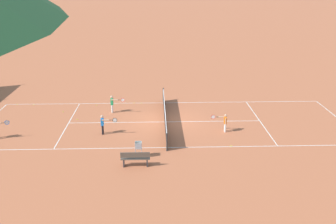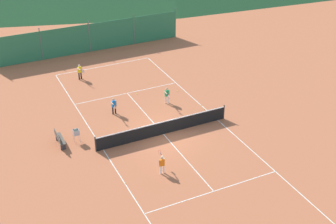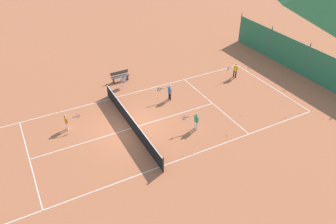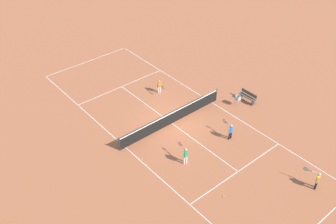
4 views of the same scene
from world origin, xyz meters
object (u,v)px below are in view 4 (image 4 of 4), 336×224
Objects in this scene: tennis_ball_service_box at (142,160)px; tennis_net at (172,118)px; tennis_ball_mid_court at (181,186)px; ball_hopper at (238,98)px; player_far_service at (159,86)px; tennis_ball_near_corner at (223,196)px; player_near_service at (317,179)px; player_far_baseline at (185,154)px; tennis_ball_alley_right at (226,171)px; courtside_bench at (248,96)px; tennis_ball_far_corner at (180,83)px; tennis_ball_by_net_right at (146,165)px; player_near_baseline at (230,130)px.

tennis_net is at bearing -156.88° from tennis_ball_service_box.
ball_hopper reaches higher than tennis_ball_mid_court.
tennis_ball_near_corner is (4.02, 10.90, -0.65)m from player_far_service.
player_near_service is 5.62m from tennis_ball_near_corner.
player_far_service is 17.55× the size of tennis_ball_mid_court.
player_far_service is at bearing -116.42° from tennis_net.
player_far_baseline is at bearing -138.14° from tennis_ball_mid_court.
tennis_ball_alley_right is 8.15m from courtside_bench.
tennis_ball_far_corner is 5.43m from ball_hopper.
tennis_ball_alley_right is at bearing 75.91° from player_far_service.
tennis_ball_alley_right is 7.38m from ball_hopper.
tennis_ball_far_corner is 10.08m from tennis_ball_by_net_right.
player_far_baseline is 2.86m from tennis_ball_service_box.
tennis_ball_mid_court is 1.00× the size of tennis_ball_by_net_right.
tennis_ball_service_box is at bearing -44.70° from player_far_baseline.
tennis_net is 5.53m from ball_hopper.
tennis_ball_by_net_right is (8.14, 5.95, 0.00)m from tennis_ball_far_corner.
player_near_baseline is 6.36m from tennis_ball_service_box.
tennis_ball_near_corner is 1.00× the size of tennis_ball_by_net_right.
player_far_service is at bearing -49.79° from courtside_bench.
player_near_service is at bearing 92.73° from player_far_service.
courtside_bench is (-2.27, 5.38, 0.42)m from tennis_ball_far_corner.
tennis_net is 7.48× the size of player_near_baseline.
player_far_baseline is 18.90× the size of tennis_ball_near_corner.
player_far_baseline is 8.27m from player_far_service.
tennis_ball_alley_right is (4.66, 9.64, 0.00)m from tennis_ball_far_corner.
player_far_baseline is 18.90× the size of tennis_ball_service_box.
tennis_ball_alley_right is 2.07m from tennis_ball_near_corner.
player_far_service is 6.27m from ball_hopper.
tennis_net is at bearing 63.58° from player_far_service.
tennis_ball_far_corner is 9.71m from tennis_ball_service_box.
tennis_ball_service_box is 0.07× the size of ball_hopper.
tennis_net is at bearing -62.88° from player_near_baseline.
ball_hopper is (-2.82, -8.70, -0.08)m from player_near_service.
tennis_net reaches higher than tennis_ball_alley_right.
tennis_ball_by_net_right is at bearing -34.62° from player_far_baseline.
ball_hopper is at bearing -145.57° from player_near_baseline.
player_far_service is at bearing -88.93° from player_near_baseline.
player_near_baseline is 0.82× the size of courtside_bench.
tennis_ball_mid_court is 1.00× the size of tennis_ball_near_corner.
player_far_baseline is 3.65m from tennis_ball_near_corner.
player_far_service is at bearing -104.09° from tennis_ball_alley_right.
player_near_baseline is (-1.97, 3.84, 0.22)m from tennis_net.
player_near_service reaches higher than tennis_ball_service_box.
player_near_service reaches higher than courtside_bench.
tennis_ball_far_corner is at bearing -137.72° from tennis_net.
tennis_ball_by_net_right is at bearing 28.88° from tennis_net.
tennis_ball_far_corner is at bearing -146.14° from tennis_ball_service_box.
tennis_ball_alley_right is at bearing -54.49° from player_near_service.
tennis_ball_far_corner and tennis_ball_by_net_right have the same top height.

